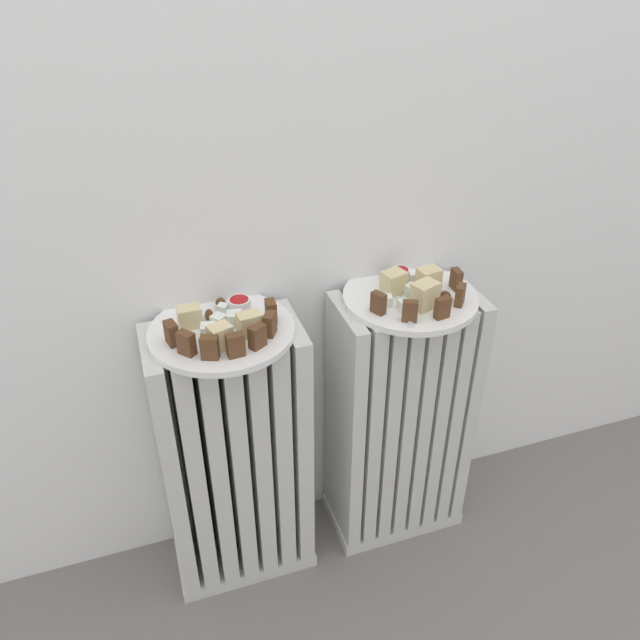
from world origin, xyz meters
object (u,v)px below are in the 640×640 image
at_px(fork, 405,309).
at_px(plate_left, 222,331).
at_px(jam_bowl_left, 239,304).
at_px(jam_bowl_right, 400,274).
at_px(radiator_right, 399,421).
at_px(radiator_left, 235,459).
at_px(plate_right, 410,298).

bearing_deg(fork, plate_left, 172.20).
distance_m(jam_bowl_left, jam_bowl_right, 0.33).
relative_size(jam_bowl_left, jam_bowl_right, 1.12).
bearing_deg(radiator_right, jam_bowl_right, 83.70).
bearing_deg(radiator_left, fork, -7.80).
xyz_separation_m(radiator_left, fork, (0.33, -0.05, 0.32)).
distance_m(radiator_right, plate_left, 0.48).
height_order(radiator_right, jam_bowl_left, jam_bowl_left).
bearing_deg(jam_bowl_right, radiator_right, -96.30).
bearing_deg(jam_bowl_right, plate_left, -170.46).
height_order(radiator_right, plate_left, plate_left).
bearing_deg(radiator_left, plate_right, 0.00).
distance_m(radiator_right, jam_bowl_right, 0.34).
bearing_deg(fork, plate_right, 54.88).
bearing_deg(plate_left, fork, -7.80).
xyz_separation_m(radiator_right, jam_bowl_right, (0.01, 0.06, 0.33)).
xyz_separation_m(jam_bowl_left, jam_bowl_right, (0.33, 0.02, -0.00)).
relative_size(radiator_left, jam_bowl_right, 16.29).
bearing_deg(plate_left, radiator_left, -45.00).
height_order(plate_right, fork, fork).
relative_size(plate_right, jam_bowl_right, 6.99).
xyz_separation_m(plate_right, jam_bowl_left, (-0.32, 0.05, 0.02)).
height_order(jam_bowl_left, fork, jam_bowl_left).
bearing_deg(fork, jam_bowl_right, 70.18).
height_order(jam_bowl_right, fork, jam_bowl_right).
height_order(plate_right, jam_bowl_right, jam_bowl_right).
xyz_separation_m(plate_left, jam_bowl_right, (0.37, 0.06, 0.02)).
height_order(plate_left, plate_right, same).
distance_m(radiator_left, plate_right, 0.48).
height_order(jam_bowl_left, jam_bowl_right, jam_bowl_left).
bearing_deg(fork, jam_bowl_left, 162.22).
relative_size(plate_right, fork, 2.44).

